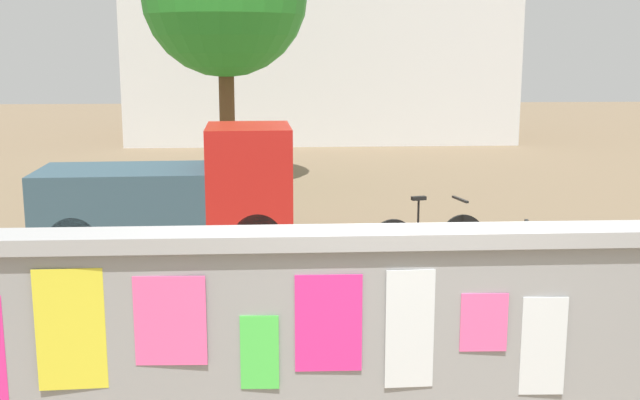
% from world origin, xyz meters
% --- Properties ---
extents(ground, '(60.00, 60.00, 0.00)m').
position_xyz_m(ground, '(0.00, 8.00, 0.00)').
color(ground, '#7A664C').
extents(poster_wall, '(8.02, 0.42, 1.58)m').
position_xyz_m(poster_wall, '(-0.01, -0.00, 0.82)').
color(poster_wall, gray).
rests_on(poster_wall, ground).
extents(auto_rickshaw_truck, '(3.65, 1.63, 1.85)m').
position_xyz_m(auto_rickshaw_truck, '(-2.43, 5.49, 0.90)').
color(auto_rickshaw_truck, black).
rests_on(auto_rickshaw_truck, ground).
extents(motorcycle, '(1.88, 0.64, 0.87)m').
position_xyz_m(motorcycle, '(2.56, 3.14, 0.46)').
color(motorcycle, black).
rests_on(motorcycle, ground).
extents(bicycle_near, '(1.66, 0.57, 0.95)m').
position_xyz_m(bicycle_near, '(-2.29, 1.25, 0.36)').
color(bicycle_near, black).
rests_on(bicycle_near, ground).
extents(bicycle_far, '(1.67, 0.54, 0.95)m').
position_xyz_m(bicycle_far, '(1.04, 4.66, 0.36)').
color(bicycle_far, black).
rests_on(bicycle_far, ground).
extents(building_background, '(12.43, 7.01, 5.71)m').
position_xyz_m(building_background, '(0.43, 21.29, 2.87)').
color(building_background, silver).
rests_on(building_background, ground).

